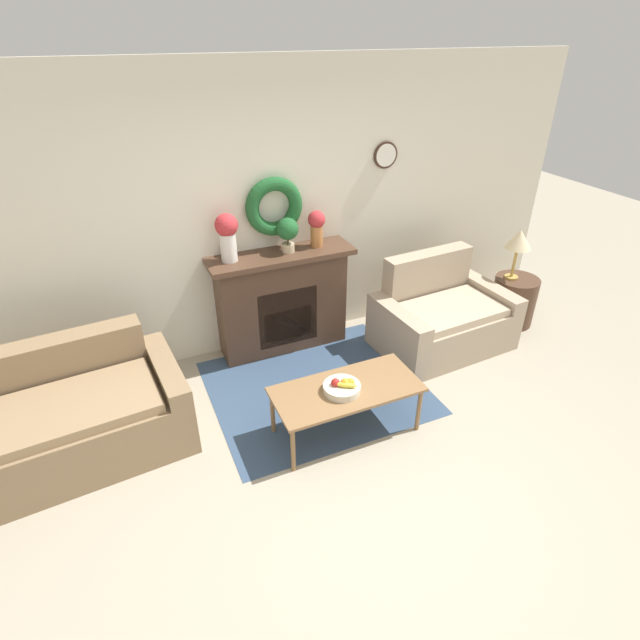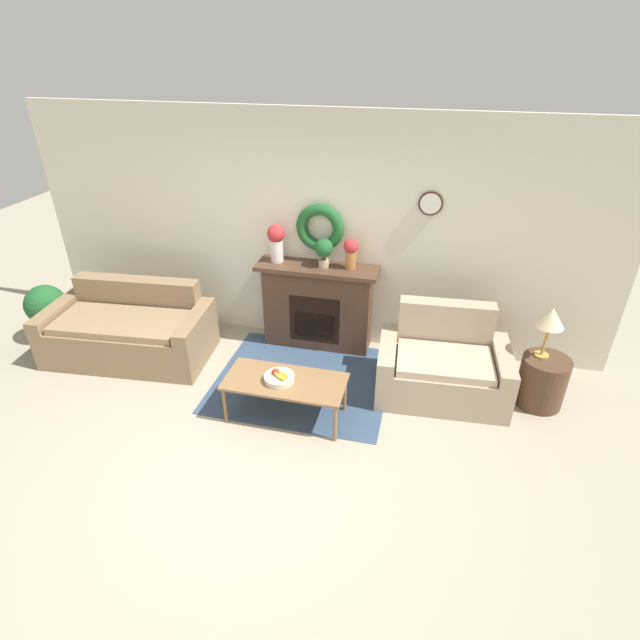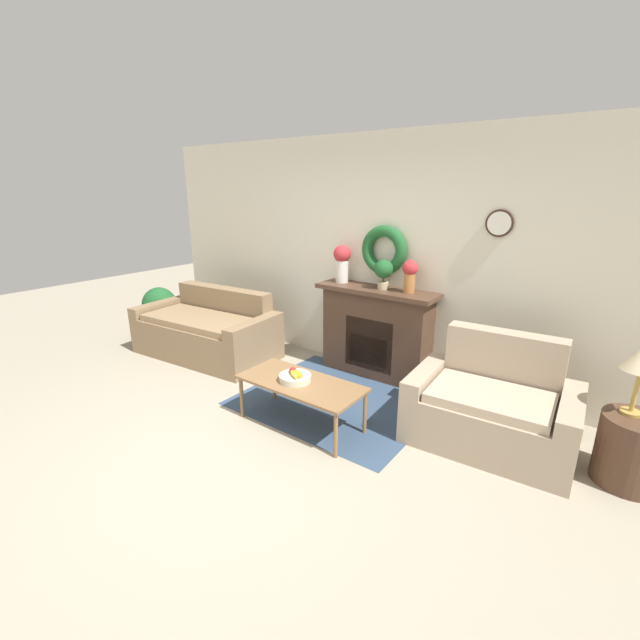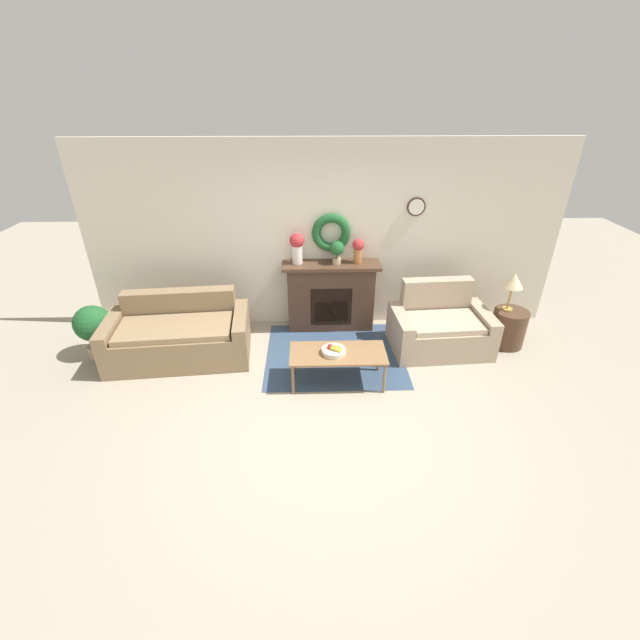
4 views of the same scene
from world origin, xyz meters
TOP-DOWN VIEW (x-y plane):
  - ground_plane at (0.00, 0.00)m, footprint 16.00×16.00m
  - floor_rug at (0.13, 1.36)m, footprint 1.87×1.64m
  - wall_back at (0.01, 2.34)m, footprint 6.80×0.19m
  - fireplace at (0.10, 2.13)m, footprint 1.40×0.41m
  - couch_left at (-1.98, 1.39)m, footprint 1.92×1.09m
  - loveseat_right at (1.60, 1.52)m, footprint 1.38×0.94m
  - coffee_table at (0.13, 0.74)m, footprint 1.17×0.54m
  - fruit_bowl at (0.08, 0.72)m, footprint 0.29×0.29m
  - side_table_by_loveseat at (2.59, 1.56)m, footprint 0.47×0.47m
  - vase_on_mantel_left at (-0.38, 2.14)m, footprint 0.20×0.20m
  - vase_on_mantel_right at (0.48, 2.14)m, footprint 0.17×0.17m
  - potted_plant_on_mantel at (0.18, 2.12)m, footprint 0.21×0.21m
  - potted_plant_floor_by_couch at (-3.12, 1.45)m, footprint 0.48×0.48m

SIDE VIEW (x-z plane):
  - ground_plane at x=0.00m, z-range 0.00..0.00m
  - floor_rug at x=0.13m, z-range 0.00..0.01m
  - side_table_by_loveseat at x=2.59m, z-range 0.00..0.54m
  - loveseat_right at x=1.60m, z-range -0.15..0.77m
  - couch_left at x=-1.98m, z-range -0.11..0.73m
  - coffee_table at x=0.13m, z-range 0.18..0.62m
  - potted_plant_floor_by_couch at x=-3.12m, z-range 0.08..0.81m
  - fruit_bowl at x=0.08m, z-range 0.42..0.54m
  - fireplace at x=0.10m, z-range 0.01..1.05m
  - potted_plant_on_mantel at x=0.18m, z-range 1.09..1.41m
  - vase_on_mantel_right at x=0.48m, z-range 1.08..1.42m
  - vase_on_mantel_left at x=-0.38m, z-range 1.08..1.52m
  - wall_back at x=0.01m, z-range 0.00..2.70m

